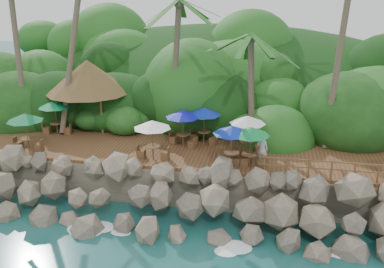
# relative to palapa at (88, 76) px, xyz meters

# --- Properties ---
(ground) EXTENTS (140.00, 140.00, 0.00)m
(ground) POSITION_rel_palapa_xyz_m (7.80, -9.46, -5.79)
(ground) COLOR #19514F
(ground) RESTS_ON ground
(land_base) EXTENTS (32.00, 25.20, 2.10)m
(land_base) POSITION_rel_palapa_xyz_m (7.80, 6.54, -4.74)
(land_base) COLOR gray
(land_base) RESTS_ON ground
(jungle_hill) EXTENTS (44.80, 28.00, 15.40)m
(jungle_hill) POSITION_rel_palapa_xyz_m (7.80, 14.04, -5.79)
(jungle_hill) COLOR #143811
(jungle_hill) RESTS_ON ground
(seawall) EXTENTS (29.00, 4.00, 2.30)m
(seawall) POSITION_rel_palapa_xyz_m (7.80, -7.46, -4.64)
(seawall) COLOR gray
(seawall) RESTS_ON ground
(terrace) EXTENTS (26.00, 5.00, 0.20)m
(terrace) POSITION_rel_palapa_xyz_m (7.80, -3.46, -3.59)
(terrace) COLOR brown
(terrace) RESTS_ON land_base
(jungle_foliage) EXTENTS (44.00, 16.00, 12.00)m
(jungle_foliage) POSITION_rel_palapa_xyz_m (7.80, 5.54, -5.79)
(jungle_foliage) COLOR #143811
(jungle_foliage) RESTS_ON ground
(foam_line) EXTENTS (25.20, 0.80, 0.06)m
(foam_line) POSITION_rel_palapa_xyz_m (7.80, -9.16, -5.76)
(foam_line) COLOR white
(foam_line) RESTS_ON ground
(palapa) EXTENTS (5.70, 5.70, 4.60)m
(palapa) POSITION_rel_palapa_xyz_m (0.00, 0.00, 0.00)
(palapa) COLOR brown
(palapa) RESTS_ON ground
(dining_clusters) EXTENTS (22.72, 5.29, 2.26)m
(dining_clusters) POSITION_rel_palapa_xyz_m (7.70, -3.85, -1.61)
(dining_clusters) COLOR brown
(dining_clusters) RESTS_ON terrace
(railing) EXTENTS (6.10, 0.10, 1.00)m
(railing) POSITION_rel_palapa_xyz_m (14.81, -5.81, -2.89)
(railing) COLOR brown
(railing) RESTS_ON terrace
(waiter) EXTENTS (0.63, 0.45, 1.63)m
(waiter) POSITION_rel_palapa_xyz_m (11.87, -4.38, -2.68)
(waiter) COLOR silver
(waiter) RESTS_ON terrace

